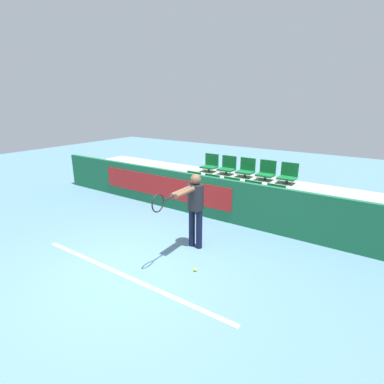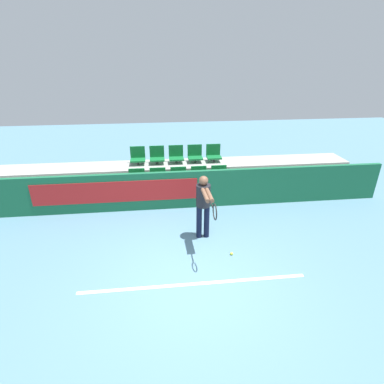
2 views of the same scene
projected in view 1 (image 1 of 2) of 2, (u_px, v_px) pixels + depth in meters
ground_plane at (127, 275)px, 5.28m from camera, size 30.00×30.00×0.00m
court_baseline at (126, 276)px, 5.25m from camera, size 4.39×0.08×0.01m
barrier_wall at (215, 198)px, 7.64m from camera, size 11.81×0.14×1.10m
bleacher_tier_front at (227, 206)px, 8.19m from camera, size 11.41×1.02×0.38m
bleacher_tier_middle at (243, 190)px, 8.93m from camera, size 11.41×1.02×0.77m
stadium_chair_0 at (192, 183)px, 8.83m from camera, size 0.47×0.39×0.55m
stadium_chair_1 at (210, 186)px, 8.49m from camera, size 0.47×0.39×0.55m
stadium_chair_2 at (230, 189)px, 8.16m from camera, size 0.47×0.39×0.55m
stadium_chair_3 at (251, 193)px, 7.82m from camera, size 0.47×0.39×0.55m
stadium_chair_4 at (274, 197)px, 7.49m from camera, size 0.47×0.39×0.55m
stadium_chair_5 at (210, 164)px, 9.52m from camera, size 0.47×0.39×0.55m
stadium_chair_6 at (228, 166)px, 9.18m from camera, size 0.47×0.39×0.55m
stadium_chair_7 at (246, 169)px, 8.85m from camera, size 0.47×0.39×0.55m
stadium_chair_8 at (266, 172)px, 8.51m from camera, size 0.47×0.39×0.55m
stadium_chair_9 at (288, 174)px, 8.18m from camera, size 0.47×0.39×0.55m
tennis_player at (194, 204)px, 5.97m from camera, size 0.33×1.52×1.57m
tennis_ball at (195, 270)px, 5.39m from camera, size 0.07×0.07×0.07m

